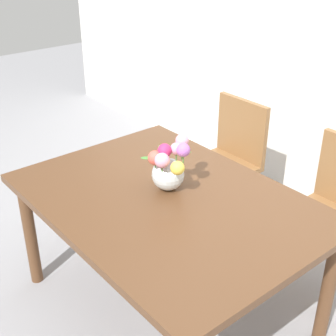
{
  "coord_description": "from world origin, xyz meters",
  "views": [
    {
      "loc": [
        1.57,
        -1.29,
        1.96
      ],
      "look_at": [
        -0.07,
        0.06,
        0.84
      ],
      "focal_mm": 50.75,
      "sensor_mm": 36.0,
      "label": 1
    }
  ],
  "objects": [
    {
      "name": "ground_plane",
      "position": [
        0.0,
        0.0,
        0.0
      ],
      "size": [
        12.0,
        12.0,
        0.0
      ],
      "primitive_type": "plane",
      "color": "#939399"
    },
    {
      "name": "dining_table",
      "position": [
        0.0,
        0.0,
        0.64
      ],
      "size": [
        1.52,
        1.1,
        0.72
      ],
      "color": "brown",
      "rests_on": "ground_plane"
    },
    {
      "name": "chair_left",
      "position": [
        -0.42,
        0.89,
        0.52
      ],
      "size": [
        0.42,
        0.42,
        0.9
      ],
      "rotation": [
        0.0,
        0.0,
        3.14
      ],
      "color": "olive",
      "rests_on": "ground_plane"
    },
    {
      "name": "chair_right",
      "position": [
        0.42,
        0.89,
        0.52
      ],
      "size": [
        0.42,
        0.42,
        0.9
      ],
      "rotation": [
        0.0,
        0.0,
        3.14
      ],
      "color": "olive",
      "rests_on": "ground_plane"
    },
    {
      "name": "flower_vase",
      "position": [
        -0.05,
        0.05,
        0.85
      ],
      "size": [
        0.29,
        0.25,
        0.28
      ],
      "color": "silver",
      "rests_on": "dining_table"
    }
  ]
}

